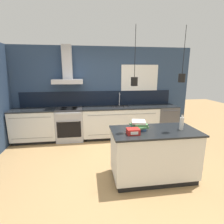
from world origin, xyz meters
TOP-DOWN VIEW (x-y plane):
  - ground_plane at (0.00, 0.00)m, footprint 16.00×16.00m
  - wall_back at (-0.05, 2.00)m, footprint 5.60×2.57m
  - counter_run_left at (-1.78, 1.69)m, footprint 1.18×0.64m
  - counter_run_sink at (0.62, 1.69)m, footprint 2.18×0.64m
  - oven_range at (-0.83, 1.69)m, footprint 0.73×0.66m
  - dishwasher at (2.00, 1.69)m, footprint 0.60×0.65m
  - kitchen_island at (0.82, -0.41)m, footprint 1.51×0.78m
  - bottle_on_island at (1.29, -0.44)m, footprint 0.07×0.07m
  - book_stack at (0.56, -0.30)m, footprint 0.29×0.37m
  - red_supply_box at (0.39, -0.55)m, footprint 0.20×0.17m

SIDE VIEW (x-z plane):
  - ground_plane at x=0.00m, z-range 0.00..0.00m
  - dishwasher at x=2.00m, z-range 0.00..0.91m
  - oven_range at x=-0.83m, z-range 0.00..0.91m
  - kitchen_island at x=0.82m, z-range 0.00..0.91m
  - counter_run_left at x=-1.78m, z-range 0.01..0.92m
  - counter_run_sink at x=0.62m, z-range -0.19..1.11m
  - red_supply_box at x=0.39m, z-range 0.91..1.00m
  - book_stack at x=0.56m, z-range 0.91..1.05m
  - bottle_on_island at x=1.29m, z-range 0.88..1.17m
  - wall_back at x=-0.05m, z-range 0.05..2.65m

